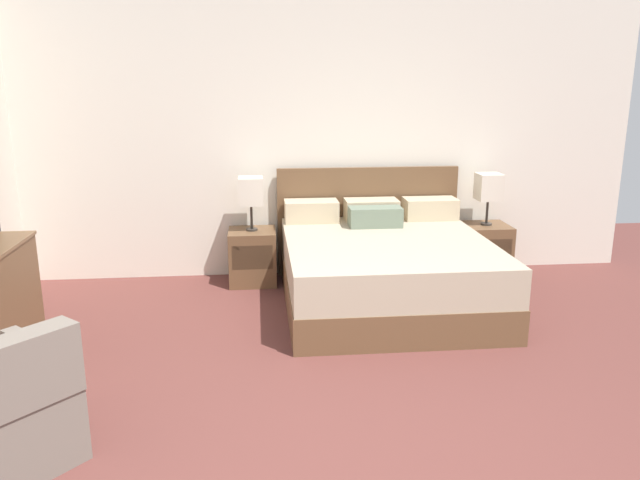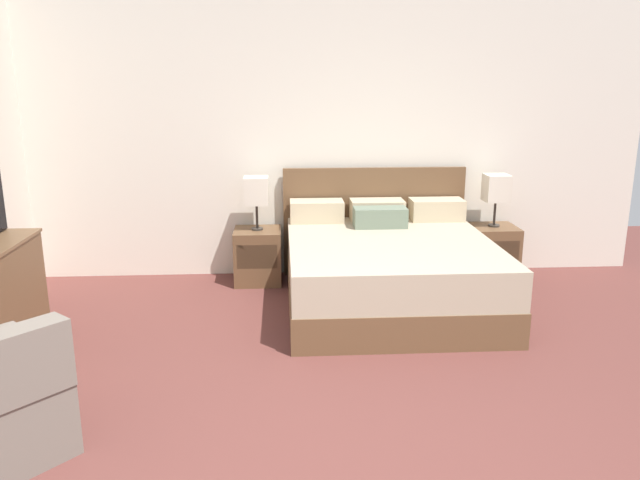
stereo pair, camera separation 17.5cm
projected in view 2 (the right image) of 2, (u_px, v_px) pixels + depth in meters
wall_back at (309, 136)px, 6.05m from camera, size 6.61×0.06×2.75m
bed at (388, 268)px, 5.39m from camera, size 1.80×1.95×1.07m
nightstand_left at (258, 256)px, 6.00m from camera, size 0.44×0.43×0.52m
nightstand_right at (492, 252)px, 6.14m from camera, size 0.44×0.43×0.52m
table_lamp_left at (256, 191)px, 5.84m from camera, size 0.23×0.23×0.51m
table_lamp_right at (496, 189)px, 5.98m from camera, size 0.23×0.23×0.51m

